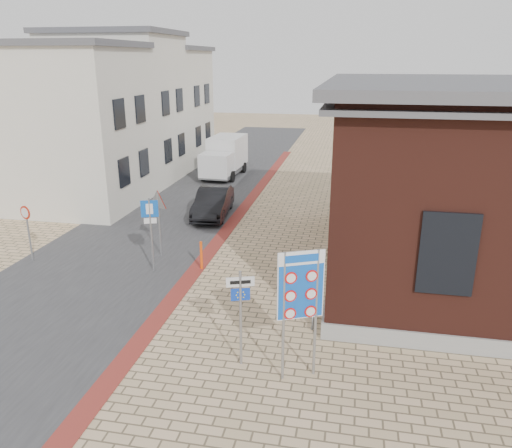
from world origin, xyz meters
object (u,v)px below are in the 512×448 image
Objects in this scene: sedan at (213,202)px; essen_sign at (241,303)px; border_sign at (301,288)px; bollard at (201,255)px; box_truck at (225,156)px; parking_sign at (150,221)px.

sedan is 1.64× the size of essen_sign.
sedan is 1.27× the size of border_sign.
border_sign is 7.51m from bollard.
parking_sign is (1.37, -15.71, 0.60)m from box_truck.
box_truck is at bearing 101.42° from bollard.
essen_sign is (5.87, -20.85, 0.40)m from box_truck.
border_sign is 1.28× the size of essen_sign.
essen_sign is at bearing -75.94° from sedan.
parking_sign is 2.25m from bollard.
sedan is at bearing 89.97° from essen_sign.
box_truck is 22.36m from border_sign.
essen_sign is 6.83m from parking_sign.
border_sign is 1.66m from essen_sign.
parking_sign is (-6.00, 5.37, -0.48)m from border_sign.
parking_sign is at bearing -163.61° from bollard.
bollard is at bearing 97.33° from essen_sign.
parking_sign is 2.55× the size of bollard.
bollard is at bearing -82.88° from sedan.
border_sign is at bearing -70.30° from sedan.
bollard is (-2.80, 5.63, -1.18)m from essen_sign.
box_truck is 15.54m from bollard.
bollard is (1.40, -6.51, -0.15)m from sedan.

